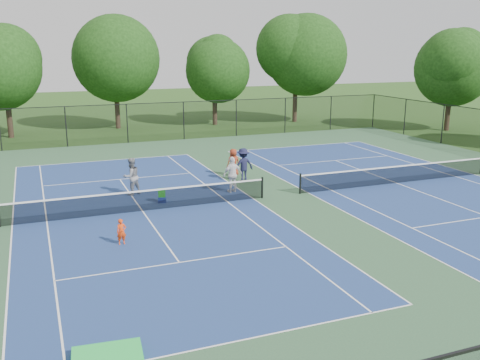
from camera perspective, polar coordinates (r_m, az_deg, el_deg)
name	(u,v)px	position (r m, az deg, el deg)	size (l,w,h in m)	color
ground	(281,196)	(26.87, 4.43, -1.71)	(140.00, 140.00, 0.00)	#234716
court_pad	(281,196)	(26.87, 4.43, -1.70)	(36.00, 36.00, 0.01)	#2F5439
tennis_court_left	(142,209)	(24.72, -10.37, -3.08)	(12.00, 23.83, 1.07)	navy
tennis_court_right	(397,182)	(30.47, 16.37, -0.16)	(12.00, 23.83, 1.07)	navy
perimeter_fence	(282,165)	(26.48, 4.49, 1.63)	(36.08, 36.08, 3.02)	black
tree_back_a	(4,62)	(47.29, -23.91, 11.40)	(6.80, 6.80, 9.15)	#2D2116
tree_back_b	(114,54)	(49.79, -13.27, 12.93)	(7.60, 7.60, 10.03)	#2D2116
tree_back_c	(214,66)	(50.97, -2.76, 12.04)	(6.00, 6.00, 8.40)	#2D2116
tree_back_d	(296,51)	(53.15, 6.02, 13.51)	(7.80, 7.80, 10.37)	#2D2116
tree_side_e	(452,64)	(50.68, 21.71, 11.44)	(6.60, 6.60, 8.87)	#2D2116
child_player	(121,232)	(20.72, -12.53, -5.41)	(0.37, 0.24, 1.00)	#F64110
instructor	(131,176)	(27.34, -11.51, 0.37)	(0.92, 0.72, 1.89)	gray
bystander_a	(233,175)	(27.28, -0.80, 0.59)	(1.09, 0.45, 1.85)	white
bystander_b	(243,165)	(29.49, 0.35, 1.63)	(1.20, 0.69, 1.86)	#181A36
bystander_c	(233,162)	(30.77, -0.71, 1.89)	(0.78, 0.51, 1.59)	maroon
ball_crate	(162,200)	(25.93, -8.32, -2.08)	(0.37, 0.32, 0.29)	navy
ball_hopper	(162,193)	(25.83, -8.35, -1.36)	(0.34, 0.28, 0.39)	green
green_tarp	(107,357)	(13.77, -13.96, -17.84)	(1.64, 1.04, 0.20)	#1CC652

